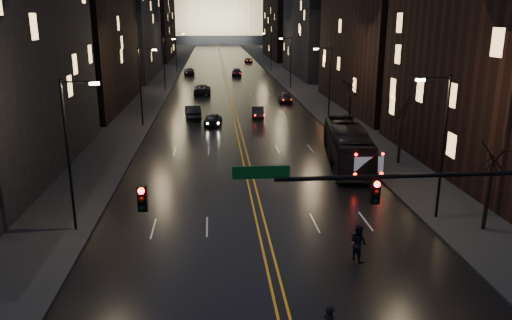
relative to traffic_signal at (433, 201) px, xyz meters
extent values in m
plane|color=black|center=(-5.91, 0.00, -5.10)|extent=(900.00, 900.00, 0.00)
cube|color=black|center=(-5.91, 130.00, -5.09)|extent=(20.00, 320.00, 0.02)
cube|color=black|center=(-19.91, 130.00, -5.02)|extent=(8.00, 320.00, 0.16)
cube|color=black|center=(8.09, 130.00, -5.02)|extent=(8.00, 320.00, 0.16)
cube|color=orange|center=(-5.91, 130.00, -5.08)|extent=(0.62, 320.00, 0.01)
cube|color=black|center=(-26.91, 54.00, 8.90)|extent=(12.00, 30.00, 28.00)
cube|color=black|center=(-26.91, 92.00, 4.90)|extent=(12.00, 34.00, 20.00)
cube|color=black|center=(-26.91, 140.00, 6.90)|extent=(12.00, 40.00, 24.00)
cube|color=black|center=(15.09, 92.00, 7.90)|extent=(12.00, 34.00, 26.00)
cube|color=black|center=(15.09, 140.00, 5.90)|extent=(12.00, 40.00, 22.00)
cube|color=black|center=(-5.91, 250.00, -3.10)|extent=(90.00, 50.00, 4.00)
cube|color=#E8D186|center=(-5.91, 250.00, 10.90)|extent=(80.00, 36.00, 24.00)
cylinder|color=black|center=(-0.41, 0.00, 1.10)|extent=(12.00, 0.18, 0.18)
cube|color=black|center=(-11.41, 0.00, 0.50)|extent=(0.35, 0.30, 1.00)
cube|color=black|center=(-2.41, 0.00, 0.50)|extent=(0.35, 0.30, 1.00)
sphere|color=#FF0705|center=(-11.41, -0.18, 0.85)|extent=(0.24, 0.24, 0.24)
sphere|color=#FF0705|center=(-2.41, -0.18, 0.85)|extent=(0.24, 0.24, 0.24)
cube|color=#053F14|center=(-6.91, 0.00, 1.40)|extent=(2.20, 0.06, 0.50)
cylinder|color=black|center=(5.09, 10.00, -0.60)|extent=(0.16, 0.16, 9.00)
cylinder|color=black|center=(4.19, 10.00, 3.70)|extent=(1.80, 0.10, 0.10)
cube|color=#FFCF99|center=(3.29, 10.00, 3.60)|extent=(0.50, 0.25, 0.15)
cylinder|color=black|center=(-16.91, 10.00, -0.60)|extent=(0.16, 0.16, 9.00)
cylinder|color=black|center=(-16.01, 10.00, 3.70)|extent=(1.80, 0.10, 0.10)
cube|color=#FFCF99|center=(-15.11, 10.00, 3.60)|extent=(0.50, 0.25, 0.15)
cylinder|color=black|center=(5.09, 40.00, -0.60)|extent=(0.16, 0.16, 9.00)
cylinder|color=black|center=(4.19, 40.00, 3.70)|extent=(1.80, 0.10, 0.10)
cube|color=#FFCF99|center=(3.29, 40.00, 3.60)|extent=(0.50, 0.25, 0.15)
cylinder|color=black|center=(-16.91, 40.00, -0.60)|extent=(0.16, 0.16, 9.00)
cylinder|color=black|center=(-16.01, 40.00, 3.70)|extent=(1.80, 0.10, 0.10)
cube|color=#FFCF99|center=(-15.11, 40.00, 3.60)|extent=(0.50, 0.25, 0.15)
cylinder|color=black|center=(5.09, 70.00, -0.60)|extent=(0.16, 0.16, 9.00)
cylinder|color=black|center=(4.19, 70.00, 3.70)|extent=(1.80, 0.10, 0.10)
cube|color=#FFCF99|center=(3.29, 70.00, 3.60)|extent=(0.50, 0.25, 0.15)
cylinder|color=black|center=(-16.91, 70.00, -0.60)|extent=(0.16, 0.16, 9.00)
cylinder|color=black|center=(-16.01, 70.00, 3.70)|extent=(1.80, 0.10, 0.10)
cube|color=#FFCF99|center=(-15.11, 70.00, 3.60)|extent=(0.50, 0.25, 0.15)
cylinder|color=black|center=(5.09, 100.00, -0.60)|extent=(0.16, 0.16, 9.00)
cylinder|color=black|center=(4.19, 100.00, 3.70)|extent=(1.80, 0.10, 0.10)
cube|color=#FFCF99|center=(3.29, 100.00, 3.60)|extent=(0.50, 0.25, 0.15)
cylinder|color=black|center=(-16.91, 100.00, -0.60)|extent=(0.16, 0.16, 9.00)
cylinder|color=black|center=(-16.01, 100.00, 3.70)|extent=(1.80, 0.10, 0.10)
cube|color=#FFCF99|center=(-15.11, 100.00, 3.60)|extent=(0.50, 0.25, 0.15)
cylinder|color=black|center=(7.09, 8.00, -3.35)|extent=(0.24, 0.24, 3.50)
cylinder|color=black|center=(7.09, 22.00, -3.35)|extent=(0.24, 0.24, 3.50)
cylinder|color=black|center=(7.09, 38.00, -3.35)|extent=(0.24, 0.24, 3.50)
imported|color=black|center=(2.59, 22.16, -3.38)|extent=(4.52, 12.66, 3.45)
imported|color=black|center=(-8.74, 39.60, -4.34)|extent=(2.40, 4.69, 1.53)
imported|color=black|center=(-11.22, 44.08, -4.24)|extent=(2.29, 5.37, 1.72)
imported|color=black|center=(-10.41, 65.06, -4.30)|extent=(2.72, 5.81, 1.61)
imported|color=black|center=(-13.82, 94.30, -4.28)|extent=(2.66, 5.79, 1.64)
imported|color=black|center=(-3.07, 43.82, -4.39)|extent=(1.84, 4.41, 1.42)
imported|color=black|center=(1.98, 54.97, -4.30)|extent=(2.19, 4.82, 1.60)
imported|color=black|center=(-3.41, 91.07, -4.35)|extent=(2.43, 5.30, 1.50)
imported|color=black|center=(1.57, 124.71, -4.43)|extent=(2.58, 4.99, 1.35)
imported|color=black|center=(-1.37, 5.00, -4.12)|extent=(0.91, 1.09, 1.97)
camera|label=1|loc=(-8.65, -17.98, 7.04)|focal=35.00mm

